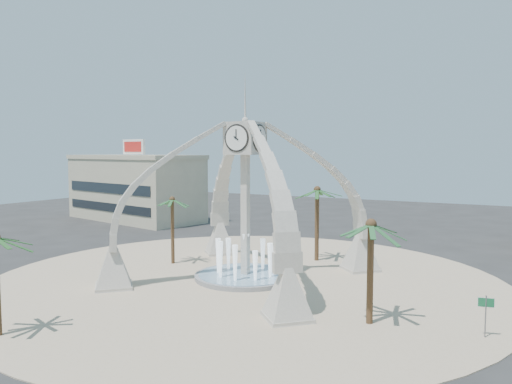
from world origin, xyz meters
The scene contains 9 objects.
ground centered at (0.00, 0.00, 0.00)m, with size 140.00×140.00×0.00m, color #282828.
plaza centered at (0.00, 0.00, 0.03)m, with size 40.00×40.00×0.06m, color tan.
clock_tower centered at (0.00, 0.00, 6.49)m, with size 17.94×17.94×16.30m.
fountain centered at (0.00, 0.00, 0.29)m, with size 8.00×8.00×3.62m.
building_nw centered at (-32.00, 22.00, 4.83)m, with size 23.75×13.73×11.90m.
palm_east centered at (11.56, -5.40, 5.78)m, with size 5.20×5.20×6.64m.
palm_west centered at (-8.40, 1.44, 5.71)m, with size 4.13×4.13×6.44m.
palm_north centered at (2.36, 8.91, 6.48)m, with size 4.98×4.98×7.36m.
street_sign centered at (17.63, -4.52, 1.68)m, with size 0.84×0.23×2.35m.
Camera 1 is at (19.67, -33.31, 9.98)m, focal length 35.00 mm.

